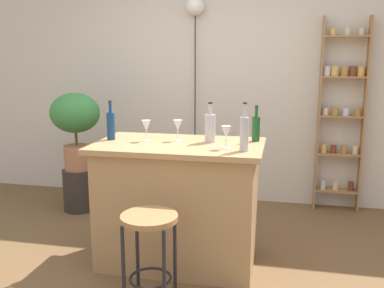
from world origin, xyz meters
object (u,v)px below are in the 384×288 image
at_px(bar_stool, 150,238).
at_px(wine_glass_left, 226,132).
at_px(potted_plant, 75,120).
at_px(bottle_vinegar, 111,125).
at_px(plant_stool, 79,190).
at_px(pendant_globe_light, 195,10).
at_px(bottle_olive_oil, 210,127).
at_px(bottle_soda_blue, 256,128).
at_px(spice_shelf, 341,113).
at_px(bottle_wine_red, 244,133).
at_px(wine_glass_center, 178,126).
at_px(wine_glass_right, 146,126).

xyz_separation_m(bar_stool, wine_glass_left, (0.40, 0.56, 0.60)).
bearing_deg(potted_plant, bottle_vinegar, -49.27).
height_order(plant_stool, potted_plant, potted_plant).
xyz_separation_m(plant_stool, pendant_globe_light, (1.13, 0.63, 1.87)).
xyz_separation_m(bottle_olive_oil, bottle_vinegar, (-0.78, -0.06, 0.00)).
height_order(bar_stool, bottle_olive_oil, bottle_olive_oil).
bearing_deg(wine_glass_left, bar_stool, -125.66).
xyz_separation_m(bottle_soda_blue, wine_glass_left, (-0.19, -0.32, 0.01)).
distance_m(wine_glass_left, pendant_globe_light, 2.02).
bearing_deg(potted_plant, spice_shelf, 12.64).
bearing_deg(bottle_wine_red, wine_glass_left, 156.26).
bearing_deg(bottle_vinegar, wine_glass_left, -9.09).
bearing_deg(bottle_vinegar, bottle_wine_red, -11.04).
bearing_deg(bottle_soda_blue, potted_plant, 159.32).
xyz_separation_m(bar_stool, bottle_wine_red, (0.54, 0.50, 0.61)).
distance_m(bottle_olive_oil, bottle_soda_blue, 0.36).
bearing_deg(pendant_globe_light, potted_plant, -150.94).
relative_size(bar_stool, bottle_wine_red, 1.85).
height_order(bottle_soda_blue, wine_glass_left, bottle_soda_blue).
bearing_deg(plant_stool, potted_plant, 0.00).
bearing_deg(wine_glass_center, bottle_soda_blue, 9.88).
height_order(spice_shelf, bottle_vinegar, spice_shelf).
distance_m(bottle_wine_red, wine_glass_right, 0.81).
height_order(potted_plant, bottle_soda_blue, potted_plant).
xyz_separation_m(bottle_vinegar, bottle_soda_blue, (1.12, 0.17, -0.01)).
distance_m(spice_shelf, bottle_wine_red, 1.89).
height_order(wine_glass_left, wine_glass_right, same).
relative_size(bottle_wine_red, bottle_vinegar, 1.10).
bearing_deg(bottle_soda_blue, wine_glass_center, -170.12).
relative_size(bottle_vinegar, pendant_globe_light, 0.14).
xyz_separation_m(bottle_soda_blue, pendant_globe_light, (-0.76, 1.34, 1.03)).
height_order(wine_glass_center, wine_glass_right, same).
bearing_deg(potted_plant, bottle_olive_oil, -28.10).
xyz_separation_m(spice_shelf, pendant_globe_light, (-1.54, 0.03, 1.05)).
distance_m(bottle_vinegar, wine_glass_center, 0.53).
bearing_deg(potted_plant, wine_glass_center, -32.37).
bearing_deg(bar_stool, plant_stool, 129.02).
relative_size(spice_shelf, wine_glass_left, 12.21).
height_order(bottle_vinegar, wine_glass_left, bottle_vinegar).
height_order(bottle_olive_oil, pendant_globe_light, pendant_globe_light).
distance_m(bar_stool, plant_stool, 2.07).
bearing_deg(wine_glass_left, bottle_olive_oil, 126.00).
distance_m(bottle_soda_blue, wine_glass_center, 0.61).
bearing_deg(potted_plant, plant_stool, 0.00).
relative_size(plant_stool, bottle_vinegar, 1.42).
relative_size(spice_shelf, pendant_globe_light, 0.90).
bearing_deg(spice_shelf, wine_glass_left, -120.97).
height_order(plant_stool, bottle_olive_oil, bottle_olive_oil).
bearing_deg(bar_stool, wine_glass_center, 90.33).
distance_m(wine_glass_right, pendant_globe_light, 1.82).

